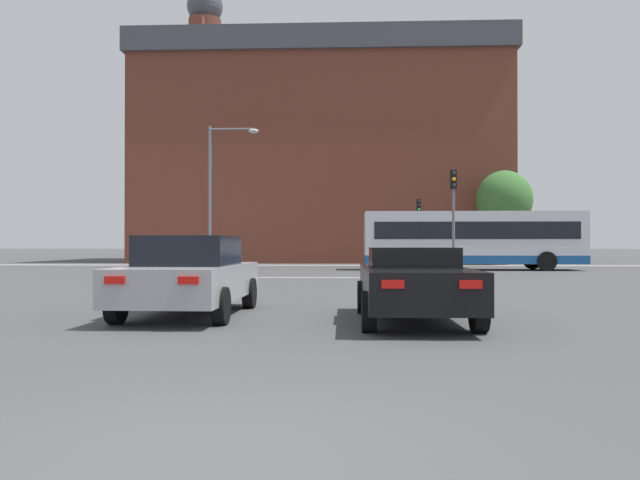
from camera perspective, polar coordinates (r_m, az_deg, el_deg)
ground_plane at (r=4.19m, az=-11.10°, el=-19.24°), size 400.00×400.00×0.00m
stop_line_strip at (r=25.52m, az=0.42°, el=-3.45°), size 8.27×0.30×0.01m
far_pavement at (r=40.35m, az=1.19°, el=-2.34°), size 69.19×2.50×0.01m
brick_civic_building at (r=52.50m, az=0.17°, el=7.61°), size 28.62×15.91×22.99m
car_saloon_left at (r=12.16m, az=-11.79°, el=-3.17°), size 2.08×4.54×1.51m
car_roadster_right at (r=11.06m, az=8.56°, el=-3.93°), size 1.93×4.38×1.30m
bus_crossing_lead at (r=34.14m, az=13.72°, el=0.10°), size 11.42×2.74×3.08m
traffic_light_near_right at (r=26.84m, az=12.11°, el=3.11°), size 0.26×0.31×4.49m
traffic_light_far_right at (r=39.84m, az=9.02°, el=1.72°), size 0.26×0.31×4.22m
street_lamp_junction at (r=30.24m, az=-9.24°, el=5.25°), size 2.44×0.36×7.02m
pedestrian_waiting at (r=39.83m, az=10.35°, el=-1.04°), size 0.42×0.45×1.59m
tree_by_building at (r=43.55m, az=16.50°, el=3.55°), size 3.70×3.70×6.31m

